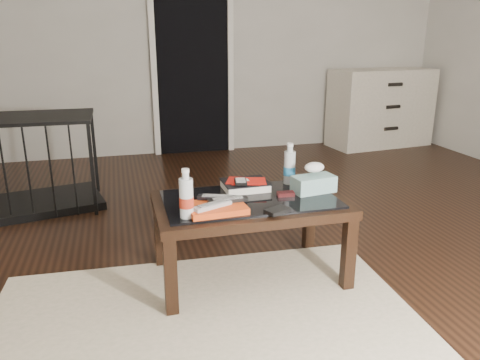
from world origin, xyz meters
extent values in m
plane|color=black|center=(0.00, 0.00, 0.00)|extent=(5.00, 5.00, 0.00)
plane|color=beige|center=(0.00, 2.50, 1.35)|extent=(5.00, 0.00, 5.00)
cube|color=black|center=(-0.40, 2.47, 1.00)|extent=(0.80, 0.05, 2.00)
cube|color=silver|center=(-0.82, 2.44, 1.00)|extent=(0.06, 0.04, 2.04)
cube|color=silver|center=(0.02, 2.44, 1.00)|extent=(0.06, 0.04, 2.04)
cube|color=black|center=(-1.05, -0.73, 0.20)|extent=(0.06, 0.06, 0.40)
cube|color=black|center=(-0.13, -0.73, 0.20)|extent=(0.06, 0.06, 0.40)
cube|color=black|center=(-1.05, -0.21, 0.20)|extent=(0.06, 0.06, 0.40)
cube|color=black|center=(-0.13, -0.21, 0.20)|extent=(0.06, 0.06, 0.40)
cube|color=black|center=(-0.59, -0.47, 0.43)|extent=(1.00, 0.60, 0.05)
cube|color=black|center=(-0.59, -0.47, 0.46)|extent=(0.90, 0.50, 0.01)
cube|color=beige|center=(-0.92, -0.96, 0.01)|extent=(2.06, 1.58, 0.01)
cube|color=beige|center=(1.80, 2.23, 0.45)|extent=(1.25, 0.63, 0.90)
cylinder|color=black|center=(1.80, 1.97, 0.25)|extent=(0.18, 0.06, 0.04)
cylinder|color=black|center=(1.80, 1.97, 0.50)|extent=(0.18, 0.06, 0.04)
cylinder|color=black|center=(1.80, 1.97, 0.75)|extent=(0.18, 0.06, 0.04)
cube|color=black|center=(-1.87, 1.00, 0.03)|extent=(1.01, 0.78, 0.06)
cube|color=black|center=(-1.87, 1.00, 0.70)|extent=(1.01, 0.78, 0.02)
cube|color=black|center=(-1.44, 0.72, 0.35)|extent=(0.03, 0.03, 0.70)
cube|color=black|center=(-1.44, 1.28, 0.35)|extent=(0.03, 0.03, 0.70)
cube|color=#EB4A16|center=(-0.80, -0.61, 0.48)|extent=(0.29, 0.23, 0.03)
cube|color=#A7A6AB|center=(-0.83, -0.63, 0.50)|extent=(0.20, 0.13, 0.02)
cube|color=black|center=(-0.74, -0.58, 0.50)|extent=(0.20, 0.06, 0.02)
cube|color=black|center=(-0.78, -0.53, 0.50)|extent=(0.20, 0.12, 0.02)
cube|color=black|center=(-0.57, -0.32, 0.48)|extent=(0.25, 0.21, 0.05)
cube|color=red|center=(-0.58, -0.32, 0.51)|extent=(0.23, 0.20, 0.01)
cube|color=black|center=(-0.61, -0.36, 0.52)|extent=(0.08, 0.11, 0.02)
cube|color=black|center=(-0.39, -0.48, 0.47)|extent=(0.09, 0.06, 0.02)
cube|color=black|center=(-0.52, -0.71, 0.47)|extent=(0.14, 0.11, 0.02)
cylinder|color=silver|center=(-0.95, -0.65, 0.58)|extent=(0.08, 0.08, 0.24)
cylinder|color=#B4BCBF|center=(-0.30, -0.28, 0.58)|extent=(0.08, 0.08, 0.24)
cube|color=#21757B|center=(-0.22, -0.46, 0.51)|extent=(0.25, 0.15, 0.09)
camera|label=1|loc=(-1.24, -2.71, 1.29)|focal=35.00mm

